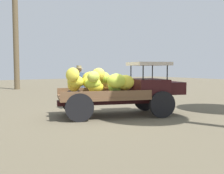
# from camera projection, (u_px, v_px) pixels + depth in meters

# --- Properties ---
(ground_plane) EXTENTS (60.00, 60.00, 0.00)m
(ground_plane) POSITION_uv_depth(u_px,v_px,m) (111.00, 115.00, 9.56)
(ground_plane) COLOR brown
(truck) EXTENTS (4.66, 2.94, 1.89)m
(truck) POSITION_uv_depth(u_px,v_px,m) (122.00, 88.00, 9.41)
(truck) COLOR black
(truck) RESTS_ON ground
(farmer) EXTENTS (0.53, 0.49, 1.78)m
(farmer) POSITION_uv_depth(u_px,v_px,m) (79.00, 84.00, 10.76)
(farmer) COLOR olive
(farmer) RESTS_ON ground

